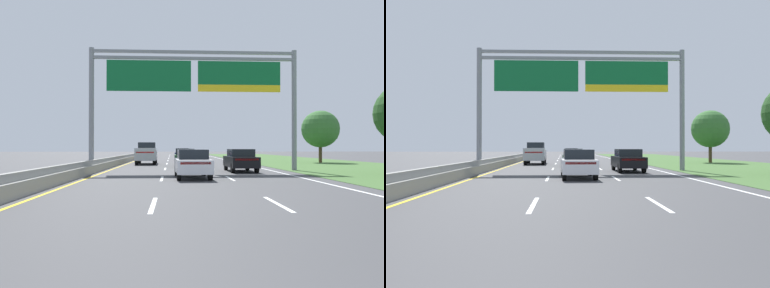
# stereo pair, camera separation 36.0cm
# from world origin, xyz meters

# --- Properties ---
(ground_plane) EXTENTS (220.00, 220.00, 0.00)m
(ground_plane) POSITION_xyz_m (0.00, 35.00, 0.00)
(ground_plane) COLOR #3D3D3F
(lane_striping) EXTENTS (11.96, 106.00, 0.01)m
(lane_striping) POSITION_xyz_m (0.00, 34.54, 0.00)
(lane_striping) COLOR white
(lane_striping) RESTS_ON ground
(grass_verge_right) EXTENTS (14.00, 110.00, 0.02)m
(grass_verge_right) POSITION_xyz_m (13.95, 35.00, 0.01)
(grass_verge_right) COLOR #3D602D
(grass_verge_right) RESTS_ON ground
(median_barrier_concrete) EXTENTS (0.60, 110.00, 0.85)m
(median_barrier_concrete) POSITION_xyz_m (-6.60, 35.00, 0.35)
(median_barrier_concrete) COLOR gray
(median_barrier_concrete) RESTS_ON ground
(overhead_sign_gantry) EXTENTS (15.06, 0.42, 8.81)m
(overhead_sign_gantry) POSITION_xyz_m (0.30, 26.01, 6.33)
(overhead_sign_gantry) COLOR gray
(overhead_sign_gantry) RESTS_ON ground
(pickup_truck_silver) EXTENTS (2.07, 5.43, 2.20)m
(pickup_truck_silver) POSITION_xyz_m (-3.89, 36.95, 1.07)
(pickup_truck_silver) COLOR #B2B5BA
(pickup_truck_silver) RESTS_ON ground
(car_black_right_lane_sedan) EXTENTS (1.84, 4.41, 1.57)m
(car_black_right_lane_sedan) POSITION_xyz_m (3.49, 25.12, 0.82)
(car_black_right_lane_sedan) COLOR black
(car_black_right_lane_sedan) RESTS_ON ground
(car_darkgreen_centre_lane_sedan) EXTENTS (1.85, 4.41, 1.57)m
(car_darkgreen_centre_lane_sedan) POSITION_xyz_m (-0.18, 32.04, 0.82)
(car_darkgreen_centre_lane_sedan) COLOR #193D23
(car_darkgreen_centre_lane_sedan) RESTS_ON ground
(car_navy_centre_lane_sedan) EXTENTS (1.89, 4.43, 1.57)m
(car_navy_centre_lane_sedan) POSITION_xyz_m (-0.07, 45.44, 0.82)
(car_navy_centre_lane_sedan) COLOR #161E47
(car_navy_centre_lane_sedan) RESTS_ON ground
(car_white_centre_lane_sedan) EXTENTS (1.95, 4.45, 1.57)m
(car_white_centre_lane_sedan) POSITION_xyz_m (-0.19, 19.87, 0.82)
(car_white_centre_lane_sedan) COLOR silver
(car_white_centre_lane_sedan) RESTS_ON ground
(roadside_tree_mid) EXTENTS (4.09, 4.09, 5.77)m
(roadside_tree_mid) POSITION_xyz_m (15.09, 39.37, 3.72)
(roadside_tree_mid) COLOR #4C3823
(roadside_tree_mid) RESTS_ON ground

